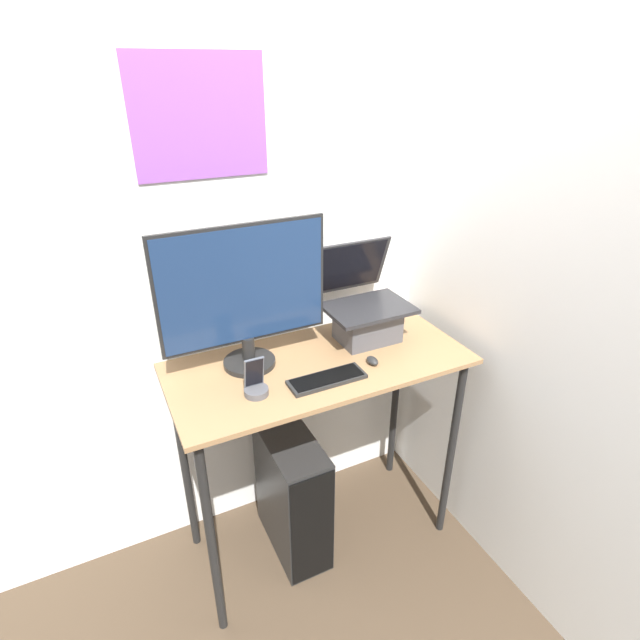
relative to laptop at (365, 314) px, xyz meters
The scene contains 10 objects.
ground_plane 1.16m from the laptop, 125.35° to the right, with size 12.00×12.00×0.00m, color #473828.
wall_back 0.43m from the laptop, 134.16° to the left, with size 6.00×0.06×2.60m.
wall_side_right 0.59m from the laptop, 40.76° to the right, with size 0.05×6.00×2.60m.
desk 0.36m from the laptop, 160.38° to the right, with size 1.16×0.53×0.97m.
laptop is the anchor object (origin of this frame).
monitor 0.53m from the laptop, behind, with size 0.62×0.20×0.55m.
keyboard 0.38m from the laptop, 142.39° to the right, with size 0.29×0.10×0.02m.
mouse 0.23m from the laptop, 112.20° to the right, with size 0.04×0.06×0.03m.
cell_phone 0.58m from the laptop, 161.25° to the right, with size 0.09×0.09×0.15m.
computer_tower 0.86m from the laptop, 169.14° to the right, with size 0.20×0.42×0.60m.
Camera 1 is at (-0.72, -1.21, 1.99)m, focal length 28.00 mm.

